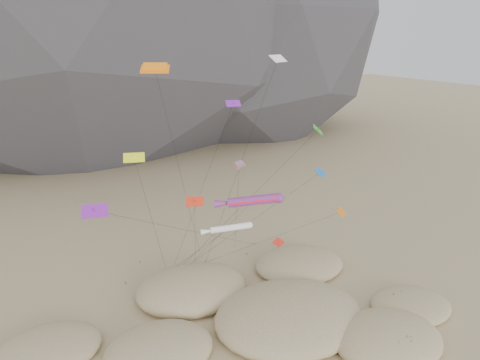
% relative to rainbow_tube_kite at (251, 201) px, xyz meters
% --- Properties ---
extents(dunes, '(50.12, 39.14, 3.99)m').
position_rel_rainbow_tube_kite_xyz_m(dunes, '(-3.87, -7.99, -11.89)').
color(dunes, '#CCB789').
rests_on(dunes, ground).
extents(dune_grass, '(43.86, 27.70, 1.58)m').
position_rel_rainbow_tube_kite_xyz_m(dune_grass, '(-4.39, -8.83, -11.76)').
color(dune_grass, black).
rests_on(dune_grass, ground).
extents(kite_stakes, '(24.01, 6.49, 0.30)m').
position_rel_rainbow_tube_kite_xyz_m(kite_stakes, '(-1.57, 10.77, -12.47)').
color(kite_stakes, '#3F2D1E').
rests_on(kite_stakes, ground).
extents(rainbow_tube_kite, '(7.74, 13.88, 13.55)m').
position_rel_rainbow_tube_kite_xyz_m(rainbow_tube_kite, '(0.00, 0.00, 0.00)').
color(rainbow_tube_kite, red).
rests_on(rainbow_tube_kite, ground).
extents(white_tube_kite, '(6.33, 13.12, 11.23)m').
position_rel_rainbow_tube_kite_xyz_m(white_tube_kite, '(-4.09, -1.91, -1.99)').
color(white_tube_kite, white).
rests_on(white_tube_kite, ground).
extents(orange_parafoil, '(10.70, 11.90, 28.81)m').
position_rel_rainbow_tube_kite_xyz_m(orange_parafoil, '(-9.97, 2.98, 15.34)').
color(orange_parafoil, orange).
rests_on(orange_parafoil, ground).
extents(multi_parafoil, '(6.23, 11.90, 17.19)m').
position_rel_rainbow_tube_kite_xyz_m(multi_parafoil, '(-0.55, 1.85, 3.94)').
color(multi_parafoil, '#FF331A').
rests_on(multi_parafoil, ground).
extents(delta_kites, '(33.91, 19.62, 29.30)m').
position_rel_rainbow_tube_kite_xyz_m(delta_kites, '(-1.66, -0.99, 4.44)').
color(delta_kites, orange).
rests_on(delta_kites, ground).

